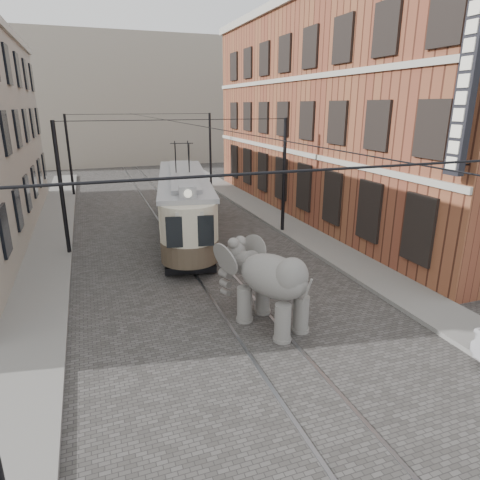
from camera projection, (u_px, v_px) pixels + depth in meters
name	position (u px, v px, depth m)	size (l,w,h in m)	color
ground	(225.00, 289.00, 15.90)	(120.00, 120.00, 0.00)	#484542
tram_rails	(225.00, 288.00, 15.90)	(1.54, 80.00, 0.02)	slate
sidewalk_right	(360.00, 267.00, 17.81)	(2.00, 60.00, 0.15)	slate
sidewalk_left	(36.00, 314.00, 13.78)	(2.00, 60.00, 0.15)	slate
brick_building	(351.00, 115.00, 25.68)	(8.00, 26.00, 12.00)	brown
distant_block	(120.00, 101.00, 49.61)	(28.00, 10.00, 14.00)	gray
catenary	(187.00, 187.00, 19.40)	(11.00, 30.20, 6.00)	black
tram	(183.00, 190.00, 21.96)	(2.50, 12.12, 4.81)	beige
elephant	(273.00, 288.00, 12.86)	(2.31, 4.19, 2.57)	#625F5B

